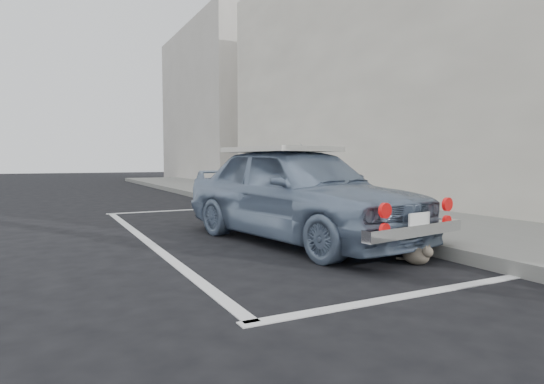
{
  "coord_description": "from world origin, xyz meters",
  "views": [
    {
      "loc": [
        -2.13,
        -3.22,
        1.1
      ],
      "look_at": [
        0.1,
        1.2,
        0.75
      ],
      "focal_mm": 30.0,
      "sensor_mm": 36.0,
      "label": 1
    }
  ],
  "objects": [
    {
      "name": "pline_front",
      "position": [
        0.5,
        6.5,
        0.0
      ],
      "size": [
        3.0,
        0.12,
        0.01
      ],
      "primitive_type": "cube",
      "color": "silver",
      "rests_on": "ground"
    },
    {
      "name": "cat",
      "position": [
        1.35,
        0.29,
        0.11
      ],
      "size": [
        0.26,
        0.43,
        0.23
      ],
      "rotation": [
        0.0,
        0.0,
        0.26
      ],
      "color": "#726757",
      "rests_on": "ground"
    },
    {
      "name": "retro_coupe",
      "position": [
        0.95,
        2.1,
        0.67
      ],
      "size": [
        2.19,
        4.09,
        1.32
      ],
      "rotation": [
        0.0,
        0.0,
        0.17
      ],
      "color": "#758AA5",
      "rests_on": "ground"
    },
    {
      "name": "building_far",
      "position": [
        6.35,
        20.0,
        4.0
      ],
      "size": [
        3.5,
        10.0,
        8.0
      ],
      "primitive_type": "cube",
      "color": "#B5B0A4",
      "rests_on": "ground"
    },
    {
      "name": "ground",
      "position": [
        0.0,
        0.0,
        0.0
      ],
      "size": [
        80.0,
        80.0,
        0.0
      ],
      "primitive_type": "plane",
      "color": "black",
      "rests_on": "ground"
    },
    {
      "name": "shop_building",
      "position": [
        6.33,
        4.0,
        3.49
      ],
      "size": [
        3.5,
        18.0,
        7.0
      ],
      "color": "#BEB7A6",
      "rests_on": "ground"
    },
    {
      "name": "sidewalk",
      "position": [
        3.2,
        2.0,
        0.07
      ],
      "size": [
        2.8,
        40.0,
        0.15
      ],
      "primitive_type": "cube",
      "color": "slate",
      "rests_on": "ground"
    },
    {
      "name": "pline_rear",
      "position": [
        0.5,
        -0.5,
        0.0
      ],
      "size": [
        3.0,
        0.12,
        0.01
      ],
      "primitive_type": "cube",
      "color": "silver",
      "rests_on": "ground"
    },
    {
      "name": "pline_side",
      "position": [
        -0.9,
        3.0,
        0.0
      ],
      "size": [
        0.12,
        7.0,
        0.01
      ],
      "primitive_type": "cube",
      "color": "silver",
      "rests_on": "ground"
    }
  ]
}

